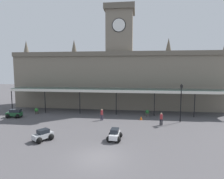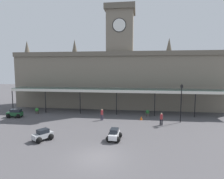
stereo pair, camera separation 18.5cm
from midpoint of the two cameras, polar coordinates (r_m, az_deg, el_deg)
ground_plane at (r=17.09m, az=-4.18°, el=-19.64°), size 140.00×140.00×0.00m
station_building at (r=37.11m, az=2.60°, el=3.99°), size 40.07×6.26×18.88m
entrance_canopy at (r=31.94m, az=1.76°, el=-0.03°), size 36.53×3.26×4.12m
car_white_sedan at (r=20.63m, az=0.94°, el=-13.46°), size 1.59×2.09×1.19m
car_green_estate at (r=33.17m, az=-26.78°, el=-6.43°), size 2.33×1.68×1.27m
car_silver_sedan at (r=21.71m, az=-19.70°, el=-12.82°), size 2.12×2.25×1.19m
pedestrian_crossing_forecourt at (r=26.32m, az=14.67°, el=-8.37°), size 0.38×0.34×1.67m
pedestrian_near_entrance at (r=27.93m, az=-2.84°, el=-7.32°), size 0.38×0.34×1.67m
victorian_lamppost at (r=28.04m, az=20.11°, el=-2.64°), size 0.30×0.30×5.38m
traffic_cone at (r=28.56m, az=8.90°, el=-8.40°), size 0.40×0.40×0.55m
planter_near_kerb at (r=30.98m, az=10.71°, el=-6.86°), size 0.60×0.60×0.96m
planter_forecourt_centre at (r=34.23m, az=-21.32°, el=-5.94°), size 0.60×0.60×0.96m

